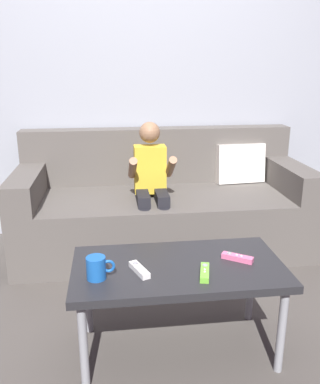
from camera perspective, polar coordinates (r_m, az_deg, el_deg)
The scene contains 9 objects.
ground_plane at distance 2.06m, azimuth 0.49°, elevation -20.98°, with size 8.52×8.52×0.00m, color #4C4742.
wall_back at distance 3.13m, azimuth -3.36°, elevation 16.91°, with size 4.26×0.05×2.50m, color #999EA8.
couch at distance 2.93m, azimuth 0.50°, elevation -2.17°, with size 2.01×0.80×0.83m.
person_seated_on_couch at distance 2.67m, azimuth -1.23°, elevation 1.27°, with size 0.30×0.36×0.92m.
coffee_table at distance 1.83m, azimuth 2.57°, elevation -11.39°, with size 0.93×0.49×0.44m.
game_remote_pink_near_edge at distance 1.87m, azimuth 10.81°, elevation -9.06°, with size 0.14×0.11×0.03m.
game_remote_white_center at distance 1.74m, azimuth -2.93°, elevation -10.85°, with size 0.08×0.14×0.03m.
game_remote_lime_far_corner at distance 1.73m, azimuth 6.30°, elevation -11.17°, with size 0.07×0.14×0.03m.
coffee_mug at distance 1.70m, azimuth -8.87°, elevation -10.49°, with size 0.12×0.08×0.09m.
Camera 1 is at (-0.22, -1.60, 1.28)m, focal length 37.93 mm.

